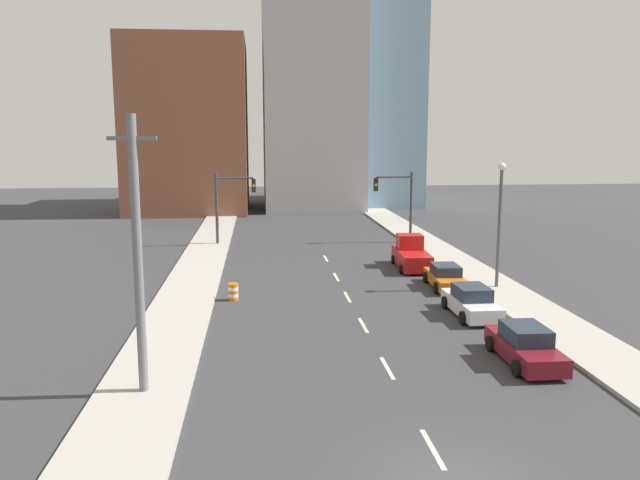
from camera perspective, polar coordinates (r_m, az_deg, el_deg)
name	(u,v)px	position (r m, az deg, el deg)	size (l,w,h in m)	color
sidewalk_left	(216,230)	(60.76, -9.52, 0.88)	(3.32, 90.98, 0.17)	#ADA89E
sidewalk_right	(401,228)	(62.21, 7.43, 1.13)	(3.32, 90.98, 0.17)	#ADA89E
lane_stripe_at_2m	(433,449)	(19.38, 10.26, -18.26)	(0.16, 2.40, 0.01)	beige
lane_stripe_at_8m	(387,368)	(25.10, 6.17, -11.55)	(0.16, 2.40, 0.01)	beige
lane_stripe_at_14m	(363,325)	(30.35, 3.98, -7.77)	(0.16, 2.40, 0.01)	beige
lane_stripe_at_20m	(347,297)	(35.48, 2.52, -5.22)	(0.16, 2.40, 0.01)	beige
lane_stripe_at_25m	(336,277)	(40.42, 1.49, -3.39)	(0.16, 2.40, 0.01)	beige
lane_stripe_at_31m	(326,258)	(46.51, 0.53, -1.69)	(0.16, 2.40, 0.01)	beige
building_brick_left	(189,127)	(78.59, -11.90, 10.06)	(14.00, 16.00, 20.24)	brown
building_office_center	(310,87)	(82.67, -0.92, 13.83)	(12.00, 20.00, 30.67)	#A8A8AD
building_glass_right	(362,101)	(87.46, 3.89, 12.56)	(13.00, 20.00, 27.59)	#7A9EB7
traffic_signal_left	(228,200)	(52.27, -8.44, 3.67)	(3.37, 0.35, 6.01)	#38383D
traffic_signal_right	(401,198)	(53.58, 7.38, 3.83)	(3.37, 0.35, 6.01)	#38383D
utility_pole_left_near	(138,256)	(21.99, -16.34, -1.39)	(1.60, 0.32, 9.71)	slate
traffic_barrel	(233,292)	(34.98, -7.94, -4.72)	(0.56, 0.56, 0.95)	orange
street_lamp	(500,216)	(37.86, 16.11, 2.11)	(0.44, 0.44, 7.49)	#4C4C51
sedan_maroon	(525,346)	(26.60, 18.23, -9.17)	(2.06, 4.66, 1.53)	maroon
sedan_white	(471,302)	(32.58, 13.67, -5.55)	(2.07, 4.64, 1.54)	silver
sedan_orange	(446,277)	(38.22, 11.40, -3.35)	(2.16, 4.62, 1.40)	orange
pickup_truck_red	(411,255)	(43.50, 8.34, -1.38)	(2.41, 5.37, 2.24)	red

